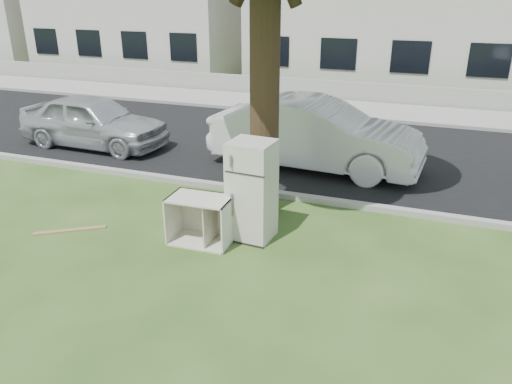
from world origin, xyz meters
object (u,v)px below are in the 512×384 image
(cabinet, at_px, (201,220))
(car_left, at_px, (94,121))
(fridge, at_px, (252,191))
(car_center, at_px, (316,134))

(cabinet, bearing_deg, car_left, 140.27)
(fridge, xyz_separation_m, car_center, (0.14, 3.93, -0.04))
(fridge, distance_m, car_center, 3.93)
(cabinet, height_order, car_center, car_center)
(fridge, relative_size, cabinet, 1.65)
(fridge, height_order, car_center, fridge)
(fridge, height_order, cabinet, fridge)
(cabinet, height_order, car_left, car_left)
(car_center, relative_size, car_left, 1.21)
(fridge, xyz_separation_m, cabinet, (-0.75, -0.48, -0.46))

